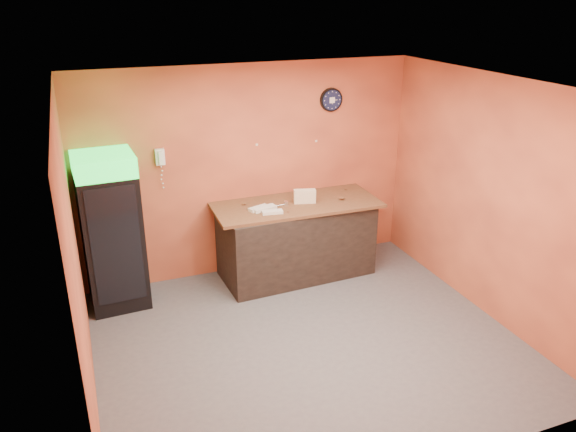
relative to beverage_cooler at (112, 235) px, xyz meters
name	(u,v)px	position (x,y,z in m)	size (l,w,h in m)	color
floor	(308,342)	(1.85, -1.61, -0.94)	(4.50, 4.50, 0.00)	#47474C
back_wall	(250,171)	(1.85, 0.39, 0.46)	(4.50, 0.02, 2.80)	#DE693E
left_wall	(76,262)	(-0.40, -1.61, 0.46)	(0.02, 4.00, 2.80)	#DE693E
right_wall	(489,198)	(4.10, -1.61, 0.46)	(0.02, 4.00, 2.80)	#DE693E
ceiling	(312,87)	(1.85, -1.61, 1.86)	(4.50, 4.00, 0.02)	white
beverage_cooler	(112,235)	(0.00, 0.00, 0.00)	(0.70, 0.71, 1.91)	black
prep_counter	(296,240)	(2.34, -0.05, -0.44)	(1.99, 0.88, 0.99)	black
wall_clock	(331,100)	(3.00, 0.36, 1.34)	(0.31, 0.06, 0.31)	black
wall_phone	(160,157)	(0.69, 0.34, 0.79)	(0.11, 0.10, 0.20)	white
butcher_paper	(296,204)	(2.34, -0.05, 0.08)	(2.19, 0.92, 0.04)	brown
sub_roll_stack	(305,196)	(2.44, -0.08, 0.19)	(0.30, 0.17, 0.18)	beige
wrapped_sandwich_left	(264,208)	(1.86, -0.14, 0.12)	(0.31, 0.12, 0.04)	silver
wrapped_sandwich_mid	(272,212)	(1.92, -0.28, 0.12)	(0.26, 0.10, 0.04)	silver
wrapped_sandwich_right	(259,208)	(1.80, -0.10, 0.12)	(0.27, 0.11, 0.04)	silver
kitchen_tool	(286,203)	(2.19, -0.07, 0.13)	(0.05, 0.05, 0.05)	silver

